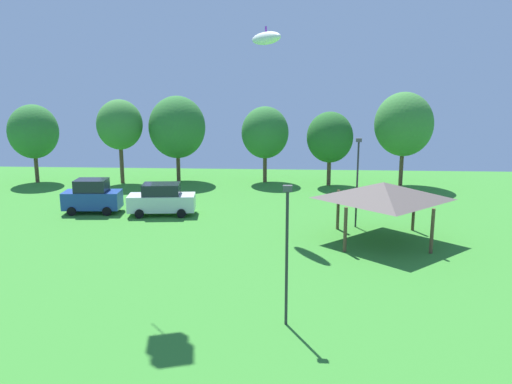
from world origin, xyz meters
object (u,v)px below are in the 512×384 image
light_post_1 (357,177)px  parked_car_leftmost (92,196)px  light_post_0 (287,247)px  treeline_tree_2 (177,127)px  kite_flying_8 (266,38)px  treeline_tree_1 (120,125)px  treeline_tree_5 (404,124)px  treeline_tree_3 (265,133)px  treeline_tree_0 (33,132)px  park_pavilion (383,191)px  parked_car_second_from_left (162,199)px  treeline_tree_4 (330,137)px

light_post_1 → parked_car_leftmost: bearing=171.8°
light_post_0 → treeline_tree_2: 30.86m
parked_car_leftmost → light_post_1: size_ratio=0.71×
kite_flying_8 → light_post_1: kite_flying_8 is taller
kite_flying_8 → treeline_tree_1: size_ratio=0.46×
light_post_1 → treeline_tree_5: size_ratio=0.70×
treeline_tree_5 → light_post_0: bearing=-109.8°
light_post_1 → treeline_tree_3: bearing=114.1°
treeline_tree_3 → treeline_tree_1: bearing=-174.7°
light_post_0 → treeline_tree_1: size_ratio=0.75×
treeline_tree_0 → treeline_tree_1: (8.00, 0.18, 0.65)m
light_post_0 → treeline_tree_0: bearing=129.8°
park_pavilion → treeline_tree_3: treeline_tree_3 is taller
treeline_tree_1 → treeline_tree_3: (13.14, 1.22, -0.76)m
kite_flying_8 → treeline_tree_3: kite_flying_8 is taller
treeline_tree_3 → light_post_0: bearing=-85.9°
kite_flying_8 → parked_car_second_from_left: bearing=162.5°
parked_car_leftmost → parked_car_second_from_left: parked_car_leftmost is taller
kite_flying_8 → treeline_tree_4: bearing=69.2°
treeline_tree_2 → kite_flying_8: bearing=-59.1°
parked_car_leftmost → treeline_tree_4: size_ratio=0.63×
parked_car_leftmost → treeline_tree_0: bearing=126.9°
treeline_tree_2 → treeline_tree_5: size_ratio=0.95×
kite_flying_8 → treeline_tree_1: (-13.79, 13.57, -6.69)m
treeline_tree_4 → treeline_tree_5: bearing=2.6°
kite_flying_8 → treeline_tree_2: size_ratio=0.44×
parked_car_leftmost → parked_car_second_from_left: size_ratio=0.85×
parked_car_leftmost → park_pavilion: 20.68m
park_pavilion → treeline_tree_3: size_ratio=0.89×
light_post_1 → treeline_tree_4: treeline_tree_4 is taller
kite_flying_8 → treeline_tree_4: kite_flying_8 is taller
parked_car_second_from_left → light_post_1: 13.86m
light_post_0 → treeline_tree_5: 30.27m
park_pavilion → treeline_tree_4: 16.65m
park_pavilion → light_post_1: (-1.18, 2.87, 0.26)m
treeline_tree_2 → treeline_tree_5: (20.41, -0.68, 0.44)m
treeline_tree_3 → parked_car_second_from_left: bearing=-118.9°
treeline_tree_3 → treeline_tree_2: bearing=-178.5°
park_pavilion → light_post_0: light_post_0 is taller
parked_car_leftmost → light_post_1: light_post_1 is taller
parked_car_leftmost → treeline_tree_4: (17.86, 10.91, 3.14)m
treeline_tree_1 → treeline_tree_3: size_ratio=1.09×
parked_car_second_from_left → light_post_0: light_post_0 is taller
light_post_0 → light_post_1: bearing=72.6°
treeline_tree_2 → parked_car_leftmost: bearing=-108.3°
light_post_1 → treeline_tree_5: 15.19m
treeline_tree_0 → park_pavilion: bearing=-29.3°
kite_flying_8 → park_pavilion: size_ratio=0.56×
parked_car_leftmost → treeline_tree_3: bearing=41.6°
kite_flying_8 → treeline_tree_2: bearing=120.9°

